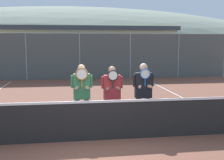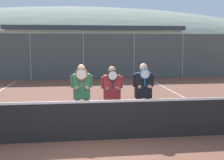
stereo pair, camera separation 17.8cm
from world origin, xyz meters
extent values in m
plane|color=brown|center=(0.00, 0.00, 0.00)|extent=(120.00, 120.00, 0.00)
ellipsoid|color=gray|center=(0.00, 55.11, 0.00)|extent=(96.80, 53.78, 18.82)
cube|color=beige|center=(1.27, 20.40, 1.72)|extent=(15.28, 5.00, 3.45)
cube|color=#3D4247|center=(1.27, 20.40, 3.63)|extent=(15.78, 5.50, 0.36)
cylinder|color=gray|center=(-3.34, 11.67, 1.46)|extent=(0.06, 0.06, 2.92)
cylinder|color=gray|center=(0.00, 11.67, 1.46)|extent=(0.06, 0.06, 2.92)
cylinder|color=gray|center=(3.34, 11.67, 1.46)|extent=(0.06, 0.06, 2.92)
cylinder|color=gray|center=(6.68, 11.67, 1.46)|extent=(0.06, 0.06, 2.92)
cube|color=#4C5451|center=(0.00, 11.67, 1.46)|extent=(20.03, 0.02, 2.92)
cube|color=black|center=(0.00, 0.00, 0.47)|extent=(11.06, 0.02, 0.94)
cube|color=white|center=(0.00, 0.00, 0.96)|extent=(11.06, 0.03, 0.06)
cube|color=white|center=(4.19, 3.00, 0.00)|extent=(0.05, 16.00, 0.01)
cylinder|color=#56565B|center=(-0.39, 0.89, 0.43)|extent=(0.13, 0.13, 0.86)
cylinder|color=#56565B|center=(-0.14, 0.89, 0.43)|extent=(0.13, 0.13, 0.86)
cube|color=#337047|center=(-0.27, 0.89, 1.20)|extent=(0.44, 0.22, 0.68)
sphere|color=tan|center=(-0.27, 0.89, 1.69)|extent=(0.20, 0.20, 0.20)
cylinder|color=#337047|center=(-0.51, 0.89, 1.33)|extent=(0.08, 0.08, 0.33)
cylinder|color=#337047|center=(-0.02, 0.89, 1.33)|extent=(0.08, 0.08, 0.33)
cylinder|color=tan|center=(-0.38, 0.80, 1.18)|extent=(0.16, 0.27, 0.08)
cylinder|color=tan|center=(-0.15, 0.80, 1.18)|extent=(0.16, 0.27, 0.08)
cylinder|color=#936033|center=(-0.27, 0.71, 1.30)|extent=(0.03, 0.03, 0.20)
torus|color=#936033|center=(-0.27, 0.71, 1.55)|extent=(0.33, 0.04, 0.33)
cylinder|color=silver|center=(-0.27, 0.71, 1.55)|extent=(0.27, 0.00, 0.27)
cylinder|color=#56565B|center=(0.43, 0.89, 0.42)|extent=(0.13, 0.13, 0.83)
cylinder|color=#56565B|center=(0.68, 0.89, 0.42)|extent=(0.13, 0.13, 0.83)
cube|color=maroon|center=(0.56, 0.89, 1.16)|extent=(0.45, 0.22, 0.66)
sphere|color=#997056|center=(0.56, 0.89, 1.63)|extent=(0.20, 0.20, 0.20)
cylinder|color=maroon|center=(0.31, 0.89, 1.29)|extent=(0.08, 0.08, 0.32)
cylinder|color=maroon|center=(0.81, 0.89, 1.29)|extent=(0.08, 0.08, 0.32)
cylinder|color=#997056|center=(0.44, 0.80, 1.15)|extent=(0.16, 0.27, 0.08)
cylinder|color=#997056|center=(0.67, 0.80, 1.15)|extent=(0.16, 0.27, 0.08)
cylinder|color=black|center=(0.56, 0.71, 1.27)|extent=(0.03, 0.03, 0.20)
torus|color=black|center=(0.56, 0.71, 1.50)|extent=(0.30, 0.03, 0.30)
cylinder|color=silver|center=(0.56, 0.71, 1.50)|extent=(0.24, 0.00, 0.24)
cylinder|color=#232838|center=(1.28, 0.76, 0.43)|extent=(0.13, 0.13, 0.87)
cylinder|color=#232838|center=(1.52, 0.76, 0.43)|extent=(0.13, 0.13, 0.87)
cube|color=black|center=(1.40, 0.76, 1.21)|extent=(0.44, 0.22, 0.69)
sphere|color=tan|center=(1.40, 0.76, 1.71)|extent=(0.21, 0.21, 0.21)
cylinder|color=black|center=(1.15, 0.76, 1.35)|extent=(0.08, 0.08, 0.34)
cylinder|color=black|center=(1.64, 0.76, 1.35)|extent=(0.08, 0.08, 0.34)
cylinder|color=tan|center=(1.29, 0.67, 1.20)|extent=(0.16, 0.27, 0.08)
cylinder|color=tan|center=(1.51, 0.67, 1.20)|extent=(0.16, 0.27, 0.08)
cylinder|color=#1E5BAD|center=(1.40, 0.58, 1.32)|extent=(0.03, 0.03, 0.20)
torus|color=#1E5BAD|center=(1.40, 0.58, 1.55)|extent=(0.29, 0.03, 0.29)
cylinder|color=silver|center=(1.40, 0.58, 1.55)|extent=(0.23, 0.00, 0.23)
cube|color=black|center=(-5.24, 15.00, 0.68)|extent=(4.43, 1.76, 0.75)
cube|color=#2D3842|center=(-5.24, 15.00, 1.36)|extent=(2.43, 1.61, 0.62)
cylinder|color=black|center=(-3.80, 14.10, 0.30)|extent=(0.60, 0.16, 0.60)
cylinder|color=black|center=(-3.80, 15.90, 0.30)|extent=(0.60, 0.16, 0.60)
cube|color=navy|center=(-0.30, 14.67, 0.70)|extent=(4.53, 1.71, 0.79)
cube|color=#2D3842|center=(-0.30, 14.67, 1.42)|extent=(2.49, 1.57, 0.65)
cylinder|color=black|center=(1.17, 13.80, 0.30)|extent=(0.60, 0.16, 0.60)
cylinder|color=black|center=(1.17, 15.55, 0.30)|extent=(0.60, 0.16, 0.60)
cylinder|color=black|center=(-1.78, 13.80, 0.30)|extent=(0.60, 0.16, 0.60)
cylinder|color=black|center=(-1.78, 15.55, 0.30)|extent=(0.60, 0.16, 0.60)
cube|color=maroon|center=(4.63, 14.58, 0.73)|extent=(4.44, 1.79, 0.85)
cube|color=#2D3842|center=(4.63, 14.58, 1.50)|extent=(2.44, 1.64, 0.70)
cylinder|color=black|center=(6.08, 13.67, 0.30)|extent=(0.60, 0.16, 0.60)
cylinder|color=black|center=(6.08, 15.49, 0.30)|extent=(0.60, 0.16, 0.60)
cylinder|color=black|center=(3.19, 13.67, 0.30)|extent=(0.60, 0.16, 0.60)
cylinder|color=black|center=(3.19, 15.49, 0.30)|extent=(0.60, 0.16, 0.60)
cube|color=slate|center=(9.69, 14.70, 0.73)|extent=(4.77, 1.73, 0.86)
cube|color=#2D3842|center=(9.69, 14.70, 1.51)|extent=(2.63, 1.60, 0.70)
cylinder|color=black|center=(11.25, 15.58, 0.30)|extent=(0.60, 0.16, 0.60)
cylinder|color=black|center=(8.14, 13.81, 0.30)|extent=(0.60, 0.16, 0.60)
cylinder|color=black|center=(8.14, 15.58, 0.30)|extent=(0.60, 0.16, 0.60)
camera|label=1|loc=(-0.52, -6.57, 2.37)|focal=45.00mm
camera|label=2|loc=(-0.35, -6.59, 2.37)|focal=45.00mm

